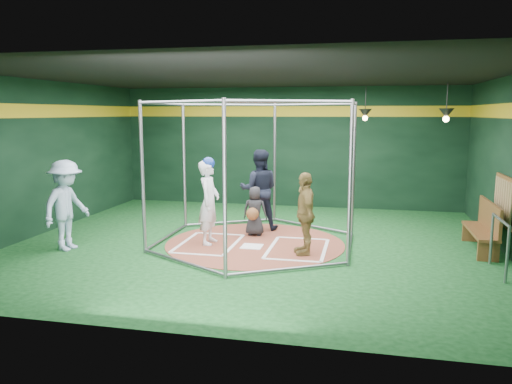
% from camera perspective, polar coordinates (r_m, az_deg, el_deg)
% --- Properties ---
extents(room_shell, '(10.10, 9.10, 3.53)m').
position_cam_1_polar(room_shell, '(10.39, -0.11, 3.49)').
color(room_shell, '#0D3914').
rests_on(room_shell, ground).
extents(clay_disc, '(3.80, 3.80, 0.01)m').
position_cam_1_polar(clay_disc, '(10.69, -0.12, -5.88)').
color(clay_disc, brown).
rests_on(clay_disc, ground).
extents(home_plate, '(0.43, 0.43, 0.01)m').
position_cam_1_polar(home_plate, '(10.40, -0.47, -6.23)').
color(home_plate, white).
rests_on(home_plate, clay_disc).
extents(batter_box_left, '(1.17, 1.77, 0.01)m').
position_cam_1_polar(batter_box_left, '(10.70, -5.41, -5.86)').
color(batter_box_left, white).
rests_on(batter_box_left, clay_disc).
extents(batter_box_right, '(1.17, 1.77, 0.01)m').
position_cam_1_polar(batter_box_right, '(10.29, 4.78, -6.45)').
color(batter_box_right, white).
rests_on(batter_box_right, clay_disc).
extents(batting_cage, '(4.05, 4.67, 3.00)m').
position_cam_1_polar(batting_cage, '(10.41, -0.12, 2.09)').
color(batting_cage, gray).
rests_on(batting_cage, ground).
extents(bat_rack, '(0.07, 1.25, 0.98)m').
position_cam_1_polar(bat_rack, '(10.96, 26.42, -0.88)').
color(bat_rack, brown).
rests_on(bat_rack, room_shell).
extents(pendant_lamp_near, '(0.34, 0.34, 0.90)m').
position_cam_1_polar(pendant_lamp_near, '(13.69, 12.37, 8.76)').
color(pendant_lamp_near, black).
rests_on(pendant_lamp_near, room_shell).
extents(pendant_lamp_far, '(0.34, 0.34, 0.90)m').
position_cam_1_polar(pendant_lamp_far, '(12.21, 20.92, 8.37)').
color(pendant_lamp_far, black).
rests_on(pendant_lamp_far, room_shell).
extents(batter_figure, '(0.43, 0.65, 1.84)m').
position_cam_1_polar(batter_figure, '(10.52, -5.39, -1.03)').
color(batter_figure, silver).
rests_on(batter_figure, clay_disc).
extents(visitor_leopard, '(0.66, 1.02, 1.62)m').
position_cam_1_polar(visitor_leopard, '(9.77, 5.62, -2.45)').
color(visitor_leopard, '#A38846').
rests_on(visitor_leopard, clay_disc).
extents(catcher_figure, '(0.56, 0.58, 1.12)m').
position_cam_1_polar(catcher_figure, '(11.23, -0.16, -2.20)').
color(catcher_figure, black).
rests_on(catcher_figure, clay_disc).
extents(umpire, '(1.04, 0.87, 1.90)m').
position_cam_1_polar(umpire, '(11.78, 0.34, 0.27)').
color(umpire, black).
rests_on(umpire, clay_disc).
extents(bystander_blue, '(0.85, 1.27, 1.83)m').
position_cam_1_polar(bystander_blue, '(10.75, -20.87, -1.43)').
color(bystander_blue, '#A0BAD4').
rests_on(bystander_blue, ground).
extents(dugout_bench, '(0.40, 1.72, 1.00)m').
position_cam_1_polar(dugout_bench, '(11.03, 24.66, -3.56)').
color(dugout_bench, brown).
rests_on(dugout_bench, ground).
extents(steel_railing, '(0.05, 1.12, 0.97)m').
position_cam_1_polar(steel_railing, '(9.59, 26.09, -4.63)').
color(steel_railing, gray).
rests_on(steel_railing, ground).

